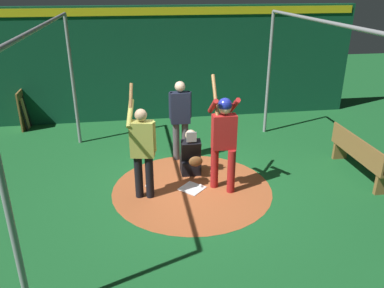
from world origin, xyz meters
name	(u,v)px	position (x,y,z in m)	size (l,w,h in m)	color
ground_plane	(192,189)	(0.00, 0.00, 0.00)	(26.76, 26.76, 0.00)	#195B28
dirt_circle	(192,189)	(0.00, 0.00, 0.00)	(3.09, 3.09, 0.01)	#AD562D
home_plate	(192,188)	(0.00, 0.00, 0.01)	(0.42, 0.42, 0.01)	white
batter	(224,135)	(0.08, 0.58, 1.12)	(0.68, 0.49, 2.17)	maroon
catcher	(191,157)	(-0.66, 0.08, 0.39)	(0.58, 0.40, 0.98)	black
umpire	(180,116)	(-1.41, -0.03, 1.01)	(0.22, 0.49, 1.79)	#4C4C51
visitor	(142,147)	(0.14, -0.92, 1.00)	(0.59, 0.51, 2.08)	black
back_wall	(168,64)	(-4.36, 0.00, 1.58)	(0.22, 10.76, 3.14)	#0F472D
cage_frame	(192,80)	(0.00, 0.00, 2.16)	(5.60, 4.89, 3.10)	gray
bat_rack	(24,110)	(-4.11, -3.98, 0.49)	(0.82, 0.17, 1.05)	olive
bench	(359,155)	(-0.06, 3.48, 0.45)	(1.85, 0.36, 0.85)	olive
baseball_0	(201,186)	(-0.01, 0.17, 0.04)	(0.07, 0.07, 0.07)	white
baseball_1	(147,186)	(-0.18, -0.86, 0.04)	(0.07, 0.07, 0.07)	white
baseball_2	(212,167)	(-0.77, 0.56, 0.04)	(0.07, 0.07, 0.07)	white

